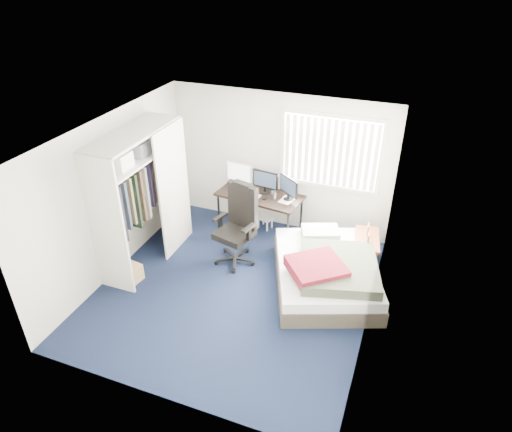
{
  "coord_description": "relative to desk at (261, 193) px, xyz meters",
  "views": [
    {
      "loc": [
        2.23,
        -4.99,
        4.58
      ],
      "look_at": [
        0.2,
        0.4,
        1.13
      ],
      "focal_mm": 32.0,
      "sensor_mm": 36.0,
      "label": 1
    }
  ],
  "objects": [
    {
      "name": "footstool",
      "position": [
        0.06,
        0.09,
        -0.6
      ],
      "size": [
        0.33,
        0.3,
        0.22
      ],
      "color": "white",
      "rests_on": "ground"
    },
    {
      "name": "pine_box",
      "position": [
        -1.42,
        -2.11,
        -0.64
      ],
      "size": [
        0.39,
        0.32,
        0.27
      ],
      "primitive_type": "cube",
      "rotation": [
        0.0,
        0.0,
        -0.14
      ],
      "color": "tan",
      "rests_on": "ground"
    },
    {
      "name": "office_chair",
      "position": [
        -0.03,
        -0.99,
        -0.25
      ],
      "size": [
        0.78,
        0.78,
        1.37
      ],
      "color": "black",
      "rests_on": "ground"
    },
    {
      "name": "closet",
      "position": [
        -1.44,
        -1.49,
        0.58
      ],
      "size": [
        0.64,
        1.84,
        2.22
      ],
      "color": "beige",
      "rests_on": "ground"
    },
    {
      "name": "nightstand",
      "position": [
        1.98,
        -0.39,
        -0.32
      ],
      "size": [
        0.49,
        0.8,
        0.69
      ],
      "color": "brown",
      "rests_on": "ground"
    },
    {
      "name": "room_shell",
      "position": [
        0.23,
        -1.75,
        0.74
      ],
      "size": [
        4.2,
        4.2,
        4.2
      ],
      "color": "silver",
      "rests_on": "ground"
    },
    {
      "name": "window_assembly",
      "position": [
        1.13,
        0.29,
        0.83
      ],
      "size": [
        1.72,
        0.09,
        1.32
      ],
      "color": "white",
      "rests_on": "ground"
    },
    {
      "name": "ground",
      "position": [
        0.23,
        -1.75,
        -0.77
      ],
      "size": [
        4.2,
        4.2,
        0.0
      ],
      "primitive_type": "plane",
      "color": "black",
      "rests_on": "ground"
    },
    {
      "name": "desk",
      "position": [
        0.0,
        0.0,
        0.0
      ],
      "size": [
        1.58,
        0.88,
        1.2
      ],
      "color": "black",
      "rests_on": "ground"
    },
    {
      "name": "bed",
      "position": [
        1.51,
        -1.17,
        -0.5
      ],
      "size": [
        2.08,
        2.36,
        0.65
      ],
      "color": "#3D362C",
      "rests_on": "ground"
    }
  ]
}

